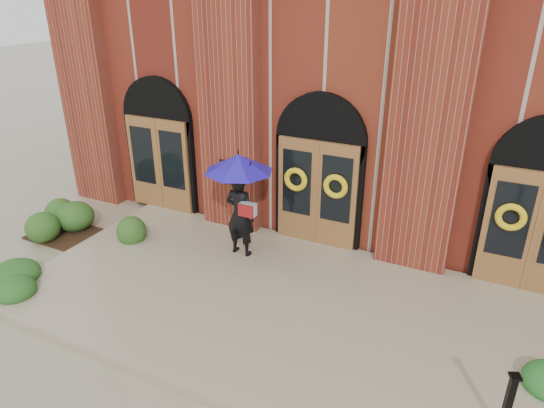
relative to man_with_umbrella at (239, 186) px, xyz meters
The scene contains 6 objects.
ground 2.67m from the man_with_umbrella, 48.04° to the right, with size 90.00×90.00×0.00m, color gray.
landing 2.54m from the man_with_umbrella, 44.94° to the right, with size 10.00×5.30×0.15m, color gray.
church_building 7.63m from the man_with_umbrella, 79.84° to the left, with size 16.20×12.53×7.00m.
man_with_umbrella is the anchor object (origin of this frame).
metal_post 6.34m from the man_with_umbrella, 25.98° to the right, with size 0.18×0.18×1.03m.
hedge_wall_left 4.26m from the man_with_umbrella, 166.13° to the right, with size 2.72×1.09×0.70m, color #274E1A.
Camera 1 is at (3.59, -6.93, 5.75)m, focal length 32.00 mm.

